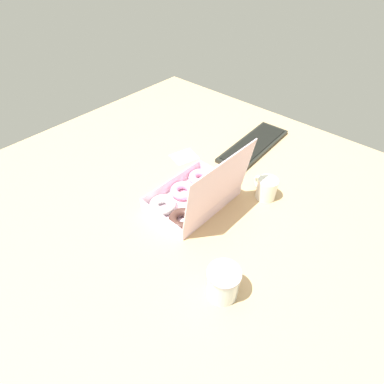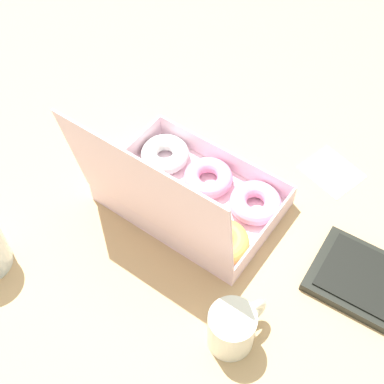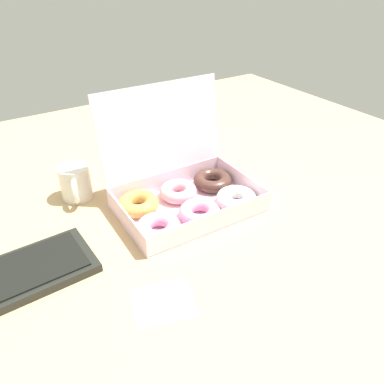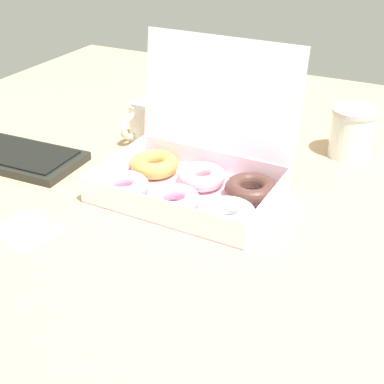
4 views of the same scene
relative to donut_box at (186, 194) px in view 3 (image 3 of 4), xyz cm
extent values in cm
cube|color=tan|center=(4.26, -4.48, -4.52)|extent=(180.00, 180.00, 2.00)
cube|color=white|center=(-0.04, -1.29, -3.32)|extent=(33.96, 23.38, 0.40)
cube|color=white|center=(-16.54, -0.87, -0.61)|extent=(0.97, 22.54, 5.04)
cube|color=white|center=(16.45, -1.70, -0.61)|extent=(0.97, 22.54, 5.04)
cube|color=white|center=(-0.32, -12.35, -0.61)|extent=(32.60, 1.23, 5.04)
cube|color=white|center=(0.24, 9.78, -0.61)|extent=(32.60, 1.23, 5.04)
cube|color=white|center=(0.29, 11.68, 13.05)|extent=(33.49, 4.64, 22.34)
torus|color=#F398C0|center=(-11.25, -6.56, -1.39)|extent=(13.87, 13.87, 3.41)
torus|color=#F797C1|center=(-0.25, -6.62, -1.39)|extent=(10.39, 10.39, 3.21)
torus|color=silver|center=(10.70, -6.81, -1.39)|extent=(13.76, 13.76, 3.47)
torus|color=gold|center=(-10.74, 4.59, -1.39)|extent=(10.32, 10.32, 3.38)
torus|color=#F6A3B1|center=(0.33, 4.10, -1.39)|extent=(12.55, 12.55, 3.16)
torus|color=#472C25|center=(10.97, 3.79, -1.39)|extent=(13.95, 13.95, 3.24)
cylinder|color=white|center=(-21.35, 19.04, 0.89)|extent=(7.81, 7.81, 8.82)
torus|color=white|center=(-22.63, 15.05, 0.89)|extent=(3.28, 6.47, 6.35)
cylinder|color=black|center=(-21.35, 19.04, 3.71)|extent=(6.88, 6.88, 0.53)
cylinder|color=silver|center=(23.50, 31.58, 1.45)|extent=(9.30, 9.30, 9.95)
cylinder|color=#B2B2B7|center=(23.50, 31.58, 6.93)|extent=(9.76, 9.76, 1.00)
cube|color=white|center=(-19.87, -23.90, -3.45)|extent=(13.37, 12.24, 0.15)
camera|label=1|loc=(63.45, 55.15, 79.68)|focal=28.00mm
camera|label=2|loc=(-35.16, 50.70, 83.42)|focal=50.00mm
camera|label=3|loc=(-40.78, -65.97, 50.30)|focal=35.00mm
camera|label=4|loc=(40.66, -80.44, 48.28)|focal=50.00mm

